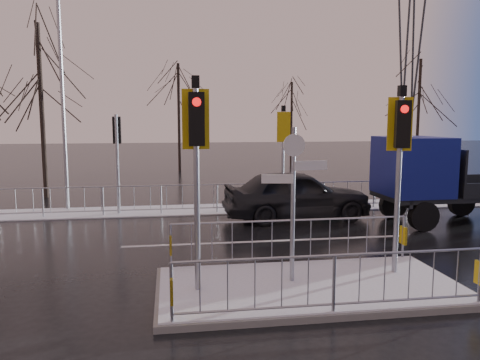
{
  "coord_description": "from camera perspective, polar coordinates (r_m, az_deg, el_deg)",
  "views": [
    {
      "loc": [
        -2.7,
        -8.61,
        3.37
      ],
      "look_at": [
        -0.88,
        3.31,
        1.8
      ],
      "focal_mm": 35.0,
      "sensor_mm": 36.0,
      "label": 1
    }
  ],
  "objects": [
    {
      "name": "ground",
      "position": [
        9.63,
        8.4,
        -13.15
      ],
      "size": [
        120.0,
        120.0,
        0.0
      ],
      "primitive_type": "plane",
      "color": "black",
      "rests_on": "ground"
    },
    {
      "name": "snow_verge",
      "position": [
        17.74,
        0.22,
        -3.47
      ],
      "size": [
        30.0,
        2.0,
        0.04
      ],
      "primitive_type": "cube",
      "color": "white",
      "rests_on": "ground"
    },
    {
      "name": "lane_markings",
      "position": [
        9.33,
        9.02,
        -13.82
      ],
      "size": [
        8.0,
        11.38,
        0.01
      ],
      "color": "silver",
      "rests_on": "ground"
    },
    {
      "name": "traffic_island",
      "position": [
        9.51,
        8.36,
        -10.92
      ],
      "size": [
        6.0,
        3.04,
        4.15
      ],
      "color": "slate",
      "rests_on": "ground"
    },
    {
      "name": "far_kerb_fixtures",
      "position": [
        17.13,
        1.46,
        -0.47
      ],
      "size": [
        18.0,
        0.65,
        3.83
      ],
      "color": "#90949D",
      "rests_on": "ground"
    },
    {
      "name": "car_far_lane",
      "position": [
        15.96,
        6.91,
        -1.75
      ],
      "size": [
        5.04,
        2.25,
        1.68
      ],
      "primitive_type": "imported",
      "rotation": [
        0.0,
        0.0,
        1.62
      ],
      "color": "black",
      "rests_on": "ground"
    },
    {
      "name": "flatbed_truck",
      "position": [
        16.36,
        22.81,
        0.26
      ],
      "size": [
        6.08,
        2.25,
        2.81
      ],
      "color": "black",
      "rests_on": "ground"
    },
    {
      "name": "tree_near_b",
      "position": [
        21.83,
        -23.2,
        11.5
      ],
      "size": [
        4.0,
        4.0,
        7.55
      ],
      "color": "black",
      "rests_on": "ground"
    },
    {
      "name": "tree_far_a",
      "position": [
        30.65,
        -7.5,
        10.08
      ],
      "size": [
        3.75,
        3.75,
        7.08
      ],
      "color": "black",
      "rests_on": "ground"
    },
    {
      "name": "tree_far_b",
      "position": [
        33.76,
        6.31,
        8.75
      ],
      "size": [
        3.25,
        3.25,
        6.14
      ],
      "color": "black",
      "rests_on": "ground"
    },
    {
      "name": "tree_far_c",
      "position": [
        34.04,
        21.03,
        9.92
      ],
      "size": [
        4.0,
        4.0,
        7.55
      ],
      "color": "black",
      "rests_on": "ground"
    },
    {
      "name": "street_lamp_left",
      "position": [
        18.52,
        -20.65,
        10.42
      ],
      "size": [
        1.25,
        0.18,
        8.2
      ],
      "color": "#90949D",
      "rests_on": "ground"
    },
    {
      "name": "pylon_wires",
      "position": [
        43.96,
        18.76,
        17.08
      ],
      "size": [
        70.0,
        2.38,
        19.97
      ],
      "color": "#2D3033",
      "rests_on": "ground"
    }
  ]
}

